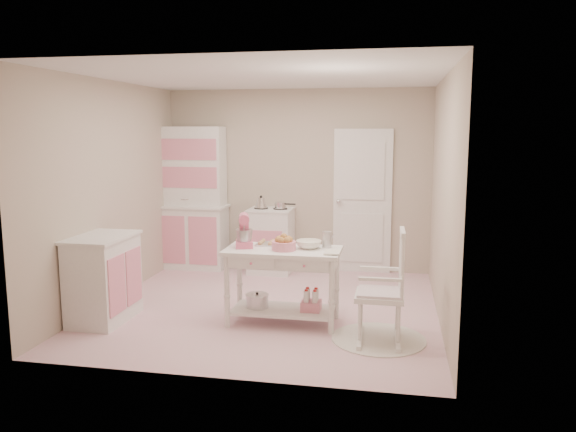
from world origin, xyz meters
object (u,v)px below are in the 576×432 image
(hutch, at_px, (191,198))
(stove, at_px, (271,240))
(rocking_chair, at_px, (380,285))
(stand_mixer, at_px, (244,231))
(work_table, at_px, (283,286))
(bread_basket, at_px, (284,246))
(base_cabinet, at_px, (103,278))

(hutch, height_order, stove, hutch)
(rocking_chair, relative_size, stand_mixer, 3.24)
(work_table, bearing_deg, bread_basket, -68.20)
(hutch, bearing_deg, stove, -2.39)
(rocking_chair, bearing_deg, stove, 122.39)
(rocking_chair, bearing_deg, work_table, 162.11)
(hutch, xyz_separation_m, stand_mixer, (1.38, -2.12, -0.07))
(stand_mixer, bearing_deg, bread_basket, -24.54)
(hutch, bearing_deg, bread_basket, -50.36)
(hutch, bearing_deg, stand_mixer, -57.04)
(hutch, bearing_deg, work_table, -50.02)
(stove, distance_m, work_table, 2.18)
(hutch, bearing_deg, rocking_chair, -40.98)
(base_cabinet, height_order, rocking_chair, rocking_chair)
(work_table, relative_size, bread_basket, 4.80)
(stove, relative_size, work_table, 0.77)
(hutch, xyz_separation_m, base_cabinet, (-0.10, -2.41, -0.58))
(hutch, distance_m, base_cabinet, 2.48)
(stove, relative_size, stand_mixer, 2.71)
(stove, bearing_deg, rocking_chair, -56.07)
(rocking_chair, bearing_deg, stand_mixer, 165.98)
(stove, height_order, work_table, stove)
(work_table, distance_m, bread_basket, 0.45)
(base_cabinet, bearing_deg, rocking_chair, -0.56)
(base_cabinet, xyz_separation_m, work_table, (1.90, 0.27, -0.06))
(hutch, xyz_separation_m, bread_basket, (1.82, -2.19, -0.19))
(base_cabinet, height_order, work_table, base_cabinet)
(work_table, bearing_deg, base_cabinet, -171.96)
(hutch, distance_m, work_table, 2.87)
(stand_mixer, height_order, bread_basket, stand_mixer)
(base_cabinet, bearing_deg, hutch, 87.55)
(hutch, height_order, rocking_chair, hutch)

